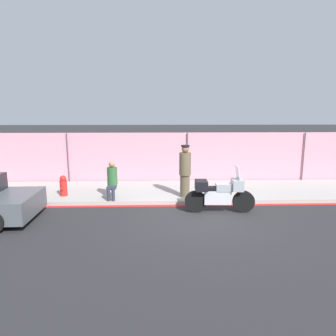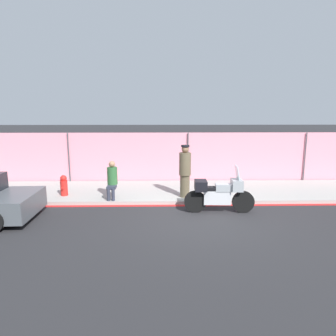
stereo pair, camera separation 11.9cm
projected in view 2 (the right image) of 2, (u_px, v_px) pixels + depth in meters
name	position (u px, v px, depth m)	size (l,w,h in m)	color
ground_plane	(200.00, 219.00, 8.55)	(120.00, 120.00, 0.00)	#262628
sidewalk	(191.00, 191.00, 11.36)	(37.11, 3.00, 0.12)	#9E9E99
curb_paint_stripe	(195.00, 205.00, 9.81)	(37.11, 0.18, 0.01)	red
storefront_fence	(188.00, 158.00, 12.73)	(35.26, 0.17, 2.16)	pink
motorcycle	(219.00, 194.00, 9.06)	(2.13, 0.54, 1.45)	black
officer_standing	(185.00, 171.00, 10.21)	(0.40, 0.40, 1.80)	brown
person_seated_on_curb	(112.00, 178.00, 10.13)	(0.34, 0.64, 1.27)	#2D3342
fire_hydrant	(64.00, 186.00, 10.48)	(0.25, 0.31, 0.73)	red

